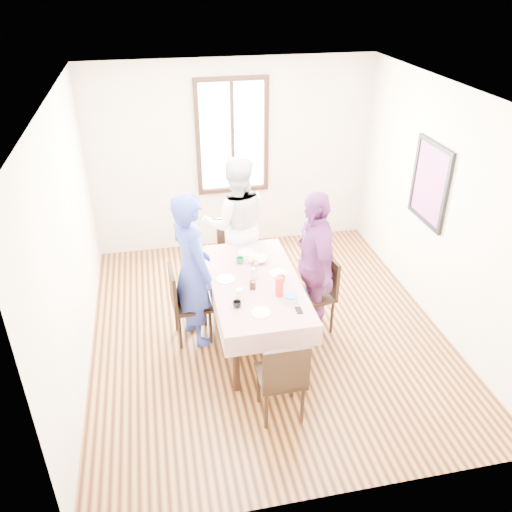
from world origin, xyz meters
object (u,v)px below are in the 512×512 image
chair_right (313,295)px  person_left (191,270)px  chair_left (192,303)px  chair_near (281,375)px  person_far (237,225)px  person_right (314,264)px  chair_far (237,254)px  dining_table (255,310)px

chair_right → person_left: bearing=76.8°
chair_left → chair_near: (0.69, -1.32, 0.00)m
chair_right → person_far: (-0.69, 1.09, 0.43)m
chair_right → person_right: 0.41m
chair_left → chair_far: size_ratio=1.00×
chair_right → person_left: person_left is taller
chair_far → person_right: (0.67, -1.11, 0.41)m
chair_left → chair_right: bearing=82.1°
dining_table → person_left: size_ratio=0.96×
chair_left → chair_near: same height
dining_table → chair_right: 0.69m
person_far → dining_table: bearing=94.0°
person_far → person_right: 1.28m
chair_far → chair_right: bearing=114.4°
person_right → person_far: bearing=-148.5°
chair_far → dining_table: bearing=82.6°
person_left → person_right: bearing=-116.5°
chair_right → chair_far: 1.31m
person_far → chair_right: bearing=126.2°
person_left → chair_left: bearing=68.1°
person_far → chair_near: bearing=94.0°
chair_right → person_right: (-0.02, 0.00, 0.41)m
chair_right → person_left: (-1.36, 0.11, 0.43)m
chair_left → chair_near: size_ratio=1.00×
dining_table → chair_left: size_ratio=1.86×
chair_left → person_right: 1.42m
chair_left → person_far: bearing=141.6°
chair_near → person_right: person_right is taller
chair_right → chair_near: size_ratio=1.00×
chair_right → dining_table: bearing=85.6°
person_left → chair_near: bearing=-175.1°
dining_table → chair_near: size_ratio=1.86×
dining_table → chair_far: (-0.00, 1.16, 0.08)m
dining_table → chair_far: size_ratio=1.86×
dining_table → chair_near: chair_near is taller
chair_left → chair_near: bearing=24.0°
person_right → chair_far: bearing=-149.0°
chair_left → chair_far: 1.22m
chair_right → person_left: size_ratio=0.51×
chair_right → chair_far: bearing=23.0°
chair_left → chair_right: 1.38m
dining_table → person_far: size_ratio=0.95×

